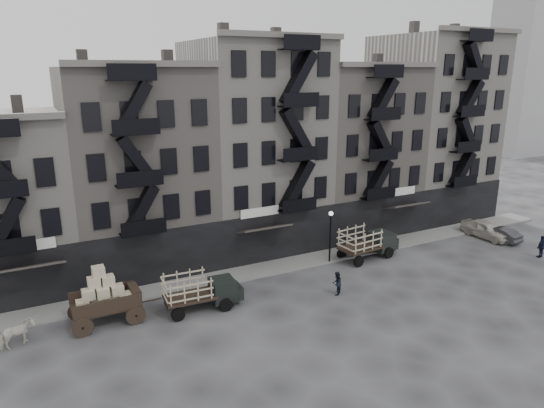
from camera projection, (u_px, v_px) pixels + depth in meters
name	position (u px, v px, depth m)	size (l,w,h in m)	color
ground	(315.00, 283.00, 34.92)	(140.00, 140.00, 0.00)	#38383A
sidewalk	(289.00, 264.00, 38.11)	(55.00, 2.50, 0.15)	slate
building_midwest	(137.00, 169.00, 36.89)	(10.00, 11.35, 16.20)	gray
building_center	(255.00, 147.00, 41.02)	(10.00, 11.35, 18.20)	#ACA79E
building_mideast	(351.00, 150.00, 45.70)	(10.00, 11.35, 16.20)	gray
building_east	(431.00, 128.00, 49.69)	(10.00, 11.35, 19.20)	#ACA79E
lamp_post	(330.00, 230.00, 37.71)	(0.36, 0.36, 4.28)	black
horse	(17.00, 334.00, 26.70)	(0.84, 1.84, 1.55)	beige
wagon	(102.00, 292.00, 28.88)	(4.26, 2.34, 3.58)	black
stake_truck_west	(201.00, 289.00, 30.76)	(5.05, 2.29, 2.49)	black
stake_truck_east	(368.00, 240.00, 39.10)	(5.45, 2.65, 2.65)	black
car_east	(486.00, 229.00, 43.98)	(1.87, 4.65, 1.58)	#B6B0A3
car_far	(499.00, 233.00, 43.39)	(1.34, 3.85, 1.27)	#2A2A2C
pedestrian_mid	(337.00, 283.00, 32.89)	(0.80, 0.62, 1.65)	black
policeman	(542.00, 247.00, 39.35)	(1.09, 0.45, 1.86)	black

